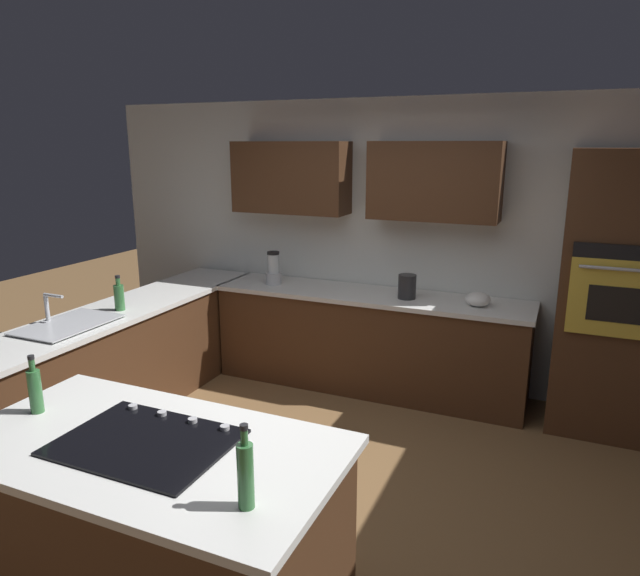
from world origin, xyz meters
TOP-DOWN VIEW (x-y plane):
  - ground_plane at (0.00, 0.00)m, footprint 14.00×14.00m
  - wall_back at (0.07, -2.05)m, footprint 6.00×0.44m
  - lower_cabinets_back at (0.10, -1.72)m, footprint 2.80×0.60m
  - countertop_back at (0.10, -1.72)m, footprint 2.84×0.64m
  - lower_cabinets_side at (1.82, -0.55)m, footprint 0.60×2.90m
  - countertop_side at (1.82, -0.55)m, footprint 0.64×2.94m
  - island_base at (0.17, 1.19)m, footprint 1.70×0.87m
  - island_top at (0.17, 1.19)m, footprint 1.78×0.95m
  - wall_oven at (-1.85, -1.72)m, footprint 0.80×0.66m
  - sink_unit at (1.83, 0.06)m, footprint 0.46×0.70m
  - cooktop at (0.17, 1.18)m, footprint 0.76×0.56m
  - blender at (1.05, -1.69)m, footprint 0.15×0.15m
  - mixing_bowl at (-0.85, -1.69)m, footprint 0.21×0.21m
  - kettle at (-0.25, -1.69)m, footprint 0.16×0.16m
  - dish_soap_bottle at (1.77, -0.42)m, footprint 0.08×0.08m
  - oil_bottle at (0.87, 1.16)m, footprint 0.06×0.06m
  - second_bottle at (-0.48, 1.41)m, footprint 0.06×0.06m

SIDE VIEW (x-z plane):
  - ground_plane at x=0.00m, z-range 0.00..0.00m
  - lower_cabinets_back at x=0.10m, z-range 0.00..0.86m
  - lower_cabinets_side at x=1.82m, z-range 0.00..0.86m
  - island_base at x=0.17m, z-range 0.00..0.86m
  - countertop_back at x=0.10m, z-range 0.86..0.90m
  - countertop_side at x=1.82m, z-range 0.86..0.90m
  - island_top at x=0.17m, z-range 0.86..0.90m
  - cooktop at x=0.17m, z-range 0.89..0.92m
  - sink_unit at x=1.83m, z-range 0.80..1.03m
  - mixing_bowl at x=-0.85m, z-range 0.90..1.01m
  - kettle at x=-0.25m, z-range 0.90..1.11m
  - dish_soap_bottle at x=1.77m, z-range 0.87..1.16m
  - oil_bottle at x=0.87m, z-range 0.87..1.17m
  - blender at x=1.05m, z-range 0.88..1.19m
  - second_bottle at x=-0.48m, z-range 0.87..1.20m
  - wall_oven at x=-1.85m, z-range 0.00..2.17m
  - wall_back at x=0.07m, z-range 0.14..2.74m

